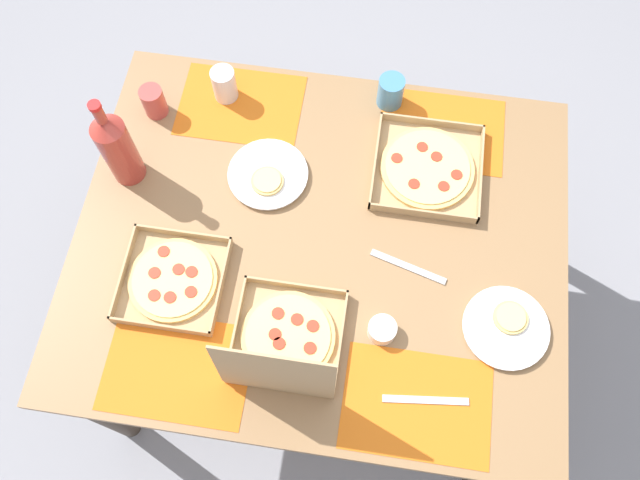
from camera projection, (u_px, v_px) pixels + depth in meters
name	position (u px, v px, depth m)	size (l,w,h in m)	color
ground_plane	(320.00, 320.00, 2.43)	(6.00, 6.00, 0.00)	gray
dining_table	(320.00, 255.00, 1.84)	(1.32, 1.09, 0.76)	#3F3328
placemat_near_left	(441.00, 131.00, 1.87)	(0.36, 0.26, 0.00)	orange
placemat_near_right	(241.00, 105.00, 1.91)	(0.36, 0.26, 0.00)	orange
placemat_far_left	(417.00, 404.00, 1.56)	(0.36, 0.26, 0.00)	orange
placemat_far_right	(178.00, 368.00, 1.60)	(0.36, 0.26, 0.00)	orange
pizza_box_corner_right	(427.00, 168.00, 1.81)	(0.30, 0.30, 0.04)	tan
pizza_box_corner_left	(285.00, 344.00, 1.57)	(0.27, 0.27, 0.31)	tan
pizza_box_center	(173.00, 280.00, 1.68)	(0.26, 0.26, 0.04)	tan
plate_near_left	(268.00, 175.00, 1.80)	(0.23, 0.23, 0.03)	white
plate_near_right	(506.00, 327.00, 1.63)	(0.22, 0.22, 0.03)	white
soda_bottle	(117.00, 147.00, 1.70)	(0.09, 0.09, 0.32)	#B2382D
cup_red	(224.00, 84.00, 1.87)	(0.07, 0.07, 0.11)	silver
cup_clear_left	(391.00, 92.00, 1.87)	(0.08, 0.08, 0.10)	teal
cup_dark	(154.00, 101.00, 1.86)	(0.07, 0.07, 0.09)	#BF4742
condiment_bowl	(382.00, 330.00, 1.62)	(0.07, 0.07, 0.04)	white
knife_by_near_right	(408.00, 267.00, 1.70)	(0.21, 0.02, 0.01)	#B7B7BC
knife_by_near_left	(426.00, 400.00, 1.56)	(0.21, 0.02, 0.01)	#B7B7BC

